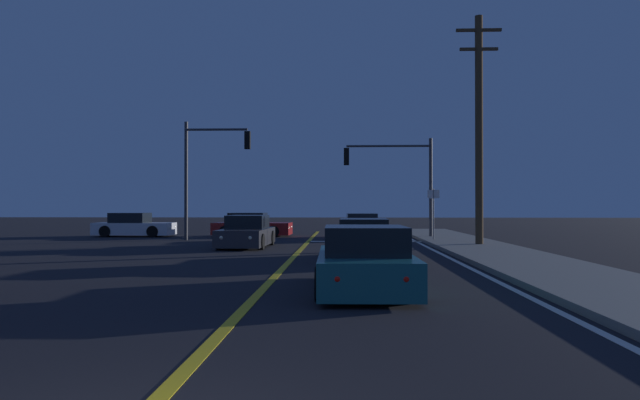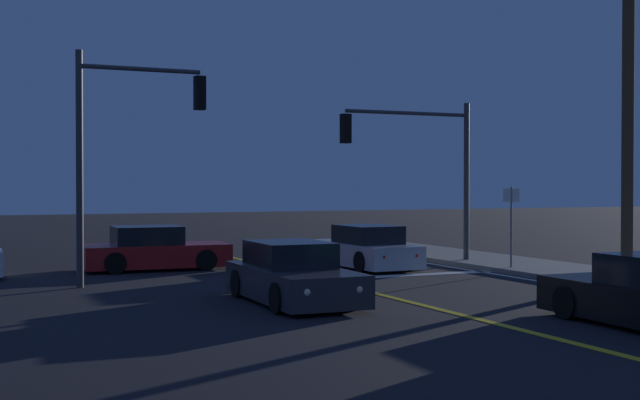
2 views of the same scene
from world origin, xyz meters
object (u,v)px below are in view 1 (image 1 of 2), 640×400
object	(u,v)px
car_far_approaching_charcoal	(247,233)
car_mid_block_silver	(361,228)
traffic_signal_far_left	(208,162)
traffic_signal_near_right	(397,171)
car_side_waiting_black	(364,242)
utility_pole_right	(479,127)
car_parked_curb_white	(133,226)
car_lead_oncoming_red	(251,226)
car_distant_tail_teal	(365,263)
street_sign_corner	(433,207)

from	to	relation	value
car_far_approaching_charcoal	car_mid_block_silver	world-z (taller)	same
car_far_approaching_charcoal	traffic_signal_far_left	xyz separation A→B (m)	(-2.75, 4.71, 3.38)
traffic_signal_near_right	car_mid_block_silver	bearing A→B (deg)	-7.87
car_side_waiting_black	traffic_signal_near_right	bearing A→B (deg)	81.15
car_far_approaching_charcoal	utility_pole_right	size ratio (longest dim) A/B	0.46
car_parked_curb_white	traffic_signal_near_right	world-z (taller)	traffic_signal_near_right
car_lead_oncoming_red	traffic_signal_far_left	distance (m)	5.29
car_lead_oncoming_red	car_parked_curb_white	xyz separation A→B (m)	(-6.63, -0.52, -0.00)
utility_pole_right	car_side_waiting_black	bearing A→B (deg)	-130.45
car_distant_tail_teal	car_parked_curb_white	distance (m)	23.72
car_far_approaching_charcoal	car_parked_curb_white	size ratio (longest dim) A/B	1.01
car_lead_oncoming_red	car_mid_block_silver	world-z (taller)	same
car_parked_curb_white	car_distant_tail_teal	bearing A→B (deg)	32.82
car_mid_block_silver	car_parked_curb_white	world-z (taller)	same
car_distant_tail_teal	traffic_signal_far_left	xyz separation A→B (m)	(-7.26, 17.07, 3.38)
car_lead_oncoming_red	car_side_waiting_black	xyz separation A→B (m)	(5.88, -14.27, -0.00)
traffic_signal_far_left	utility_pole_right	size ratio (longest dim) A/B	0.62
car_distant_tail_teal	car_far_approaching_charcoal	bearing A→B (deg)	109.08
car_parked_curb_white	car_far_approaching_charcoal	bearing A→B (deg)	46.05
car_side_waiting_black	traffic_signal_far_left	distance (m)	13.34
traffic_signal_near_right	traffic_signal_far_left	distance (m)	9.77
car_mid_block_silver	utility_pole_right	bearing A→B (deg)	-54.52
traffic_signal_near_right	car_parked_curb_white	bearing A→B (deg)	-7.06
car_far_approaching_charcoal	car_distant_tail_teal	size ratio (longest dim) A/B	0.99
car_parked_curb_white	traffic_signal_near_right	distance (m)	15.10
car_far_approaching_charcoal	car_side_waiting_black	xyz separation A→B (m)	(4.73, -5.81, -0.00)
utility_pole_right	traffic_signal_far_left	bearing A→B (deg)	159.78
car_far_approaching_charcoal	utility_pole_right	distance (m)	10.74
traffic_signal_near_right	traffic_signal_far_left	bearing A→B (deg)	8.25
car_lead_oncoming_red	street_sign_corner	distance (m)	10.88
traffic_signal_far_left	car_side_waiting_black	bearing A→B (deg)	-54.62
traffic_signal_far_left	utility_pole_right	world-z (taller)	utility_pole_right
car_distant_tail_teal	car_side_waiting_black	bearing A→B (deg)	87.11
car_side_waiting_black	traffic_signal_far_left	world-z (taller)	traffic_signal_far_left
car_distant_tail_teal	traffic_signal_near_right	size ratio (longest dim) A/B	0.86
traffic_signal_near_right	car_lead_oncoming_red	bearing A→B (deg)	-16.20
utility_pole_right	street_sign_corner	xyz separation A→B (m)	(-1.40, 3.21, -3.34)
car_side_waiting_black	street_sign_corner	xyz separation A→B (m)	(3.64, 9.12, 1.12)
car_side_waiting_black	traffic_signal_far_left	size ratio (longest dim) A/B	0.77
traffic_signal_far_left	utility_pole_right	xyz separation A→B (m)	(12.51, -4.61, 1.08)
car_mid_block_silver	traffic_signal_near_right	distance (m)	3.54
car_side_waiting_black	traffic_signal_near_right	world-z (taller)	traffic_signal_near_right
car_side_waiting_black	traffic_signal_near_right	size ratio (longest dim) A/B	0.88
car_lead_oncoming_red	car_parked_curb_white	bearing A→B (deg)	-83.42
utility_pole_right	car_mid_block_silver	bearing A→B (deg)	126.99
utility_pole_right	car_lead_oncoming_red	bearing A→B (deg)	142.59
car_lead_oncoming_red	traffic_signal_near_right	size ratio (longest dim) A/B	0.85
car_distant_tail_teal	utility_pole_right	bearing A→B (deg)	66.13
traffic_signal_near_right	car_distant_tail_teal	bearing A→B (deg)	82.59
car_far_approaching_charcoal	utility_pole_right	bearing A→B (deg)	-178.03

